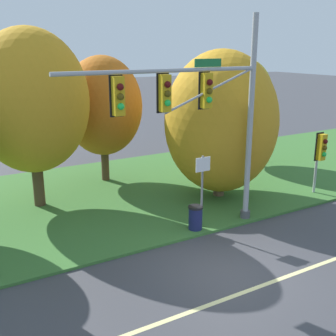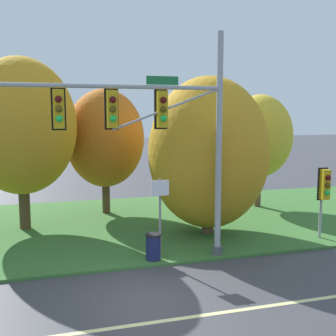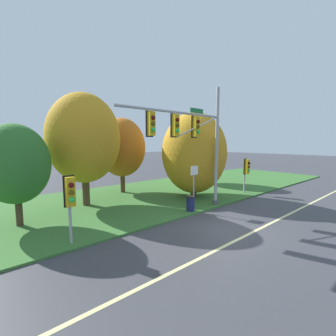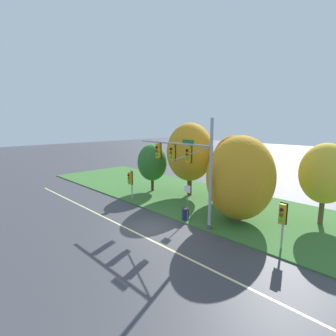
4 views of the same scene
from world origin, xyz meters
name	(u,v)px [view 3 (image 3 of 4)]	position (x,y,z in m)	size (l,w,h in m)	color
ground_plane	(223,229)	(0.00, 0.00, 0.00)	(160.00, 160.00, 0.00)	#3D3D42
lane_stripe	(245,236)	(0.00, -1.20, 0.00)	(36.00, 0.16, 0.01)	beige
grass_verge	(136,198)	(0.00, 8.25, 0.05)	(48.00, 11.50, 0.10)	#386B2D
traffic_signal_mast	(194,136)	(0.79, 2.89, 4.79)	(7.74, 0.49, 7.90)	#9EA0A5
pedestrian_signal_near_kerb	(247,169)	(7.95, 3.47, 2.19)	(0.46, 0.55, 2.92)	#9EA0A5
pedestrian_signal_further_along	(70,195)	(-6.51, 2.95, 2.20)	(0.46, 0.55, 2.94)	#9EA0A5
route_sign_post	(194,182)	(0.91, 2.93, 1.93)	(0.62, 0.08, 2.87)	slate
tree_nearest_road	(15,164)	(-7.89, 6.95, 3.29)	(3.24, 3.24, 5.23)	#423021
tree_left_of_mast	(84,139)	(-3.81, 8.58, 4.64)	(4.78, 4.78, 7.55)	#4C3823
tree_behind_signpost	(122,148)	(0.09, 10.55, 3.95)	(3.97, 3.97, 6.35)	#4C3823
tree_mid_verge	(194,153)	(3.78, 5.65, 3.56)	(5.11, 5.11, 6.66)	brown
tree_tall_centre	(195,146)	(8.36, 9.73, 3.98)	(3.59, 3.59, 6.13)	brown
trash_bin	(191,203)	(0.67, 2.99, 0.57)	(0.56, 0.56, 0.93)	#191E4C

